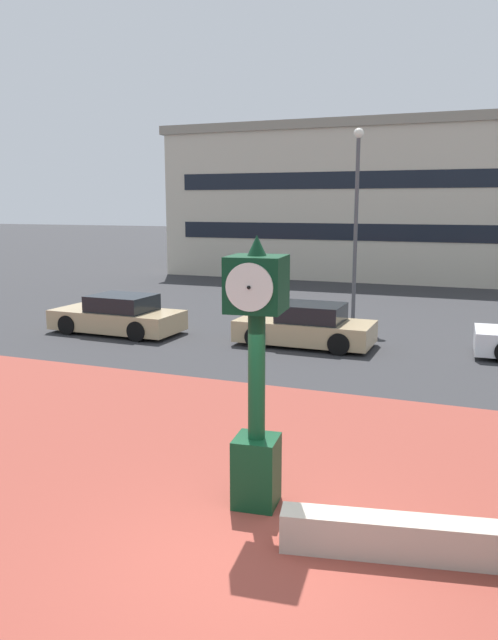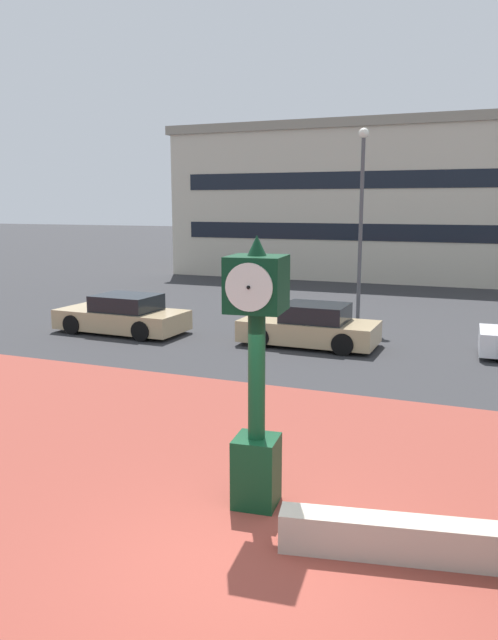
% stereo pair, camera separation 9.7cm
% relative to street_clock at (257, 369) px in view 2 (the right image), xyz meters
% --- Properties ---
extents(ground_plane, '(200.00, 200.00, 0.00)m').
position_rel_street_clock_xyz_m(ground_plane, '(0.44, -1.29, -1.99)').
color(ground_plane, '#2D2D30').
extents(plaza_brick_paving, '(44.00, 10.89, 0.01)m').
position_rel_street_clock_xyz_m(plaza_brick_paving, '(0.44, 0.15, -1.99)').
color(plaza_brick_paving, brown).
rests_on(plaza_brick_paving, ground).
extents(planter_wall, '(3.22, 1.01, 0.50)m').
position_rel_street_clock_xyz_m(planter_wall, '(2.24, -0.60, -1.74)').
color(planter_wall, '#ADA393').
rests_on(planter_wall, ground).
extents(street_clock, '(0.82, 0.87, 3.82)m').
position_rel_street_clock_xyz_m(street_clock, '(0.00, 0.00, 0.00)').
color(street_clock, '#0C381E').
rests_on(street_clock, ground).
extents(car_street_far, '(4.37, 2.07, 1.28)m').
position_rel_street_clock_xyz_m(car_street_far, '(-8.46, 9.52, -1.42)').
color(car_street_far, tan).
rests_on(car_street_far, ground).
extents(car_street_distant, '(4.10, 1.93, 1.28)m').
position_rel_street_clock_xyz_m(car_street_distant, '(-2.14, 9.99, -1.42)').
color(car_street_distant, tan).
rests_on(car_street_distant, ground).
extents(civic_building, '(26.24, 12.78, 8.70)m').
position_rel_street_clock_xyz_m(civic_building, '(-2.51, 31.78, 2.37)').
color(civic_building, beige).
rests_on(civic_building, ground).
extents(street_lamp_post, '(0.36, 0.36, 6.83)m').
position_rel_street_clock_xyz_m(street_lamp_post, '(-1.66, 14.57, 2.17)').
color(street_lamp_post, '#4C4C51').
rests_on(street_lamp_post, ground).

